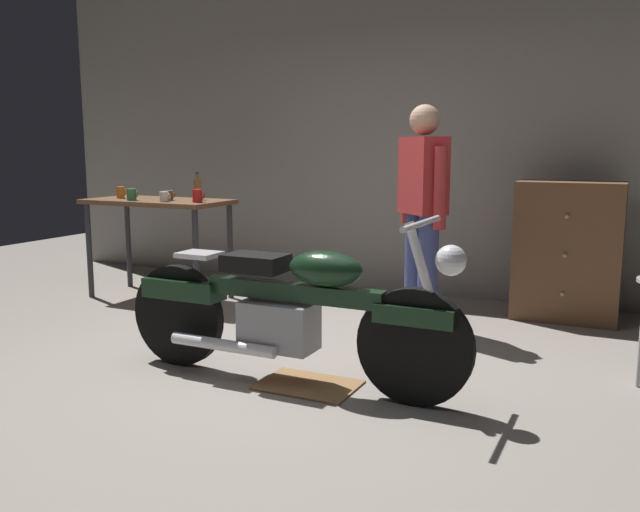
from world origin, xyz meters
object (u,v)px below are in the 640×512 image
at_px(mug_white_ceramic, 164,197).
at_px(mug_red_diner, 198,196).
at_px(mug_green_speckled, 132,195).
at_px(mug_brown_stoneware, 169,195).
at_px(mug_orange_travel, 121,192).
at_px(wooden_dresser, 568,251).
at_px(person_standing, 423,207).
at_px(bottle, 197,189).
at_px(motorcycle, 289,308).

distance_m(mug_white_ceramic, mug_red_diner, 0.31).
height_order(mug_green_speckled, mug_brown_stoneware, mug_green_speckled).
bearing_deg(mug_red_diner, mug_orange_travel, 174.99).
height_order(mug_white_ceramic, mug_brown_stoneware, mug_brown_stoneware).
height_order(wooden_dresser, mug_brown_stoneware, wooden_dresser).
distance_m(person_standing, bottle, 2.13).
xyz_separation_m(mug_brown_stoneware, bottle, (0.17, 0.19, 0.05)).
bearing_deg(bottle, wooden_dresser, 11.61).
height_order(mug_white_ceramic, mug_green_speckled, mug_green_speckled).
relative_size(mug_orange_travel, bottle, 0.45).
relative_size(motorcycle, mug_orange_travel, 20.36).
bearing_deg(mug_white_ceramic, mug_orange_travel, 166.90).
relative_size(mug_green_speckled, bottle, 0.48).
relative_size(wooden_dresser, mug_brown_stoneware, 10.42).
relative_size(person_standing, mug_brown_stoneware, 15.82).
height_order(motorcycle, mug_orange_travel, mug_orange_travel).
height_order(mug_white_ceramic, mug_orange_travel, mug_orange_travel).
bearing_deg(motorcycle, mug_orange_travel, 150.30).
xyz_separation_m(motorcycle, wooden_dresser, (1.30, 2.26, 0.10)).
relative_size(motorcycle, mug_red_diner, 18.20).
distance_m(mug_brown_stoneware, mug_orange_travel, 0.56).
bearing_deg(mug_red_diner, mug_white_ceramic, -168.52).
bearing_deg(person_standing, mug_red_diner, 46.26).
bearing_deg(mug_white_ceramic, mug_green_speckled, -177.96).
bearing_deg(mug_red_diner, person_standing, 2.76).
bearing_deg(bottle, motorcycle, -42.32).
height_order(mug_red_diner, bottle, bottle).
xyz_separation_m(motorcycle, mug_orange_travel, (-2.51, 1.45, 0.50)).
relative_size(mug_white_ceramic, mug_red_diner, 0.89).
xyz_separation_m(motorcycle, mug_brown_stoneware, (-1.95, 1.43, 0.49)).
xyz_separation_m(motorcycle, mug_white_ceramic, (-1.90, 1.31, 0.49)).
bearing_deg(mug_brown_stoneware, mug_green_speckled, -155.45).
distance_m(mug_white_ceramic, mug_orange_travel, 0.62).
xyz_separation_m(motorcycle, mug_red_diner, (-1.60, 1.37, 0.51)).
height_order(person_standing, mug_white_ceramic, person_standing).
bearing_deg(mug_brown_stoneware, wooden_dresser, 14.20).
bearing_deg(mug_orange_travel, person_standing, 0.28).
xyz_separation_m(person_standing, mug_brown_stoneware, (-2.29, -0.03, 0.02)).
xyz_separation_m(motorcycle, bottle, (-1.78, 1.62, 0.55)).
height_order(mug_red_diner, mug_orange_travel, mug_red_diner).
distance_m(wooden_dresser, mug_red_diner, 3.06).
xyz_separation_m(mug_white_ceramic, mug_brown_stoneware, (-0.05, 0.12, 0.00)).
bearing_deg(mug_brown_stoneware, mug_white_ceramic, -69.55).
distance_m(wooden_dresser, mug_orange_travel, 3.92).
bearing_deg(mug_orange_travel, mug_brown_stoneware, -1.73).
xyz_separation_m(mug_red_diner, mug_orange_travel, (-0.91, 0.08, -0.00)).
bearing_deg(bottle, mug_white_ceramic, -111.27).
relative_size(wooden_dresser, mug_white_ceramic, 10.28).
xyz_separation_m(mug_white_ceramic, mug_orange_travel, (-0.61, 0.14, 0.01)).
distance_m(mug_red_diner, bottle, 0.31).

